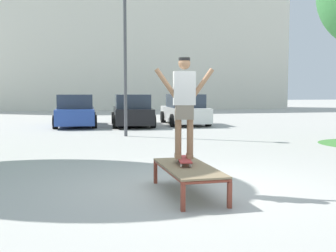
% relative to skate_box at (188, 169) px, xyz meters
% --- Properties ---
extents(ground_plane, '(120.00, 120.00, 0.00)m').
position_rel_skate_box_xyz_m(ground_plane, '(0.21, 0.39, -0.41)').
color(ground_plane, '#B7B5AD').
extents(building_facade, '(30.34, 4.00, 12.87)m').
position_rel_skate_box_xyz_m(building_facade, '(2.38, 30.99, 6.02)').
color(building_facade, silver).
rests_on(building_facade, ground).
extents(skate_box, '(0.80, 1.91, 0.46)m').
position_rel_skate_box_xyz_m(skate_box, '(0.00, 0.00, 0.00)').
color(skate_box, brown).
rests_on(skate_box, ground).
extents(skateboard, '(0.32, 0.82, 0.09)m').
position_rel_skate_box_xyz_m(skateboard, '(-0.00, 0.25, 0.12)').
color(skateboard, '#B23333').
rests_on(skateboard, skate_box).
extents(skater, '(1.00, 0.33, 1.69)m').
position_rel_skate_box_xyz_m(skater, '(-0.00, 0.25, 1.12)').
color(skater, '#8E6647').
rests_on(skater, skateboard).
extents(car_blue, '(2.01, 4.25, 1.50)m').
position_rel_skate_box_xyz_m(car_blue, '(-1.72, 13.73, 0.28)').
color(car_blue, '#28479E').
rests_on(car_blue, ground).
extents(car_black, '(2.15, 4.31, 1.50)m').
position_rel_skate_box_xyz_m(car_black, '(0.93, 13.34, 0.28)').
color(car_black, black).
rests_on(car_black, ground).
extents(car_white, '(2.04, 4.26, 1.50)m').
position_rel_skate_box_xyz_m(car_white, '(3.58, 13.59, 0.28)').
color(car_white, silver).
rests_on(car_white, ground).
extents(light_post, '(0.36, 0.36, 5.83)m').
position_rel_skate_box_xyz_m(light_post, '(0.07, 8.91, 3.41)').
color(light_post, '#4C4C51').
rests_on(light_post, ground).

